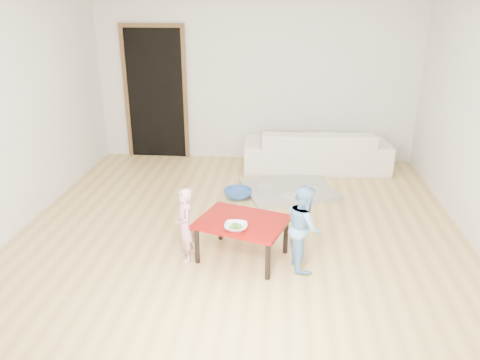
# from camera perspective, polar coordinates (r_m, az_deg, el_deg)

# --- Properties ---
(floor) EXTENTS (5.00, 5.00, 0.01)m
(floor) POSITION_cam_1_polar(r_m,az_deg,el_deg) (5.45, 0.19, -5.62)
(floor) COLOR tan
(floor) RESTS_ON ground
(back_wall) EXTENTS (5.00, 0.02, 2.60)m
(back_wall) POSITION_cam_1_polar(r_m,az_deg,el_deg) (7.44, 1.96, 12.28)
(back_wall) COLOR white
(back_wall) RESTS_ON floor
(left_wall) EXTENTS (0.02, 5.00, 2.60)m
(left_wall) POSITION_cam_1_polar(r_m,az_deg,el_deg) (5.78, -25.57, 7.58)
(left_wall) COLOR white
(left_wall) RESTS_ON floor
(doorway) EXTENTS (1.02, 0.08, 2.11)m
(doorway) POSITION_cam_1_polar(r_m,az_deg,el_deg) (7.73, -10.19, 10.23)
(doorway) COLOR brown
(doorway) RESTS_ON back_wall
(sofa) EXTENTS (2.23, 1.00, 0.64)m
(sofa) POSITION_cam_1_polar(r_m,az_deg,el_deg) (7.23, 9.20, 3.75)
(sofa) COLOR white
(sofa) RESTS_ON floor
(cushion) EXTENTS (0.50, 0.45, 0.13)m
(cushion) POSITION_cam_1_polar(r_m,az_deg,el_deg) (7.05, 5.47, 4.87)
(cushion) COLOR orange
(cushion) RESTS_ON sofa
(red_table) EXTENTS (1.00, 0.86, 0.42)m
(red_table) POSITION_cam_1_polar(r_m,az_deg,el_deg) (4.73, 0.28, -7.21)
(red_table) COLOR maroon
(red_table) RESTS_ON floor
(bowl) EXTENTS (0.22, 0.22, 0.05)m
(bowl) POSITION_cam_1_polar(r_m,az_deg,el_deg) (4.44, -0.50, -5.74)
(bowl) COLOR white
(bowl) RESTS_ON red_table
(broccoli) EXTENTS (0.12, 0.12, 0.06)m
(broccoli) POSITION_cam_1_polar(r_m,az_deg,el_deg) (4.44, -0.50, -5.73)
(broccoli) COLOR #2D5919
(broccoli) RESTS_ON red_table
(child_pink) EXTENTS (0.28, 0.33, 0.76)m
(child_pink) POSITION_cam_1_polar(r_m,az_deg,el_deg) (4.66, -6.75, -5.48)
(child_pink) COLOR #D66180
(child_pink) RESTS_ON floor
(child_blue) EXTENTS (0.39, 0.46, 0.84)m
(child_blue) POSITION_cam_1_polar(r_m,az_deg,el_deg) (4.54, 7.82, -5.70)
(child_blue) COLOR #5692C7
(child_blue) RESTS_ON floor
(basin) EXTENTS (0.37, 0.37, 0.11)m
(basin) POSITION_cam_1_polar(r_m,az_deg,el_deg) (6.17, -0.27, -1.68)
(basin) COLOR #2C58A6
(basin) RESTS_ON floor
(blanket) EXTENTS (1.41, 1.30, 0.06)m
(blanket) POSITION_cam_1_polar(r_m,az_deg,el_deg) (6.41, 5.95, -1.16)
(blanket) COLOR #B3AF9E
(blanket) RESTS_ON floor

